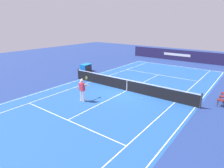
# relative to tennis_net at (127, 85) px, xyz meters

# --- Properties ---
(ground_plane) EXTENTS (60.00, 60.00, 0.00)m
(ground_plane) POSITION_rel_tennis_net_xyz_m (0.00, 0.00, -0.49)
(ground_plane) COLOR navy
(court_slab) EXTENTS (24.20, 11.40, 0.00)m
(court_slab) POSITION_rel_tennis_net_xyz_m (0.00, 0.00, -0.49)
(court_slab) COLOR #1E4C93
(court_slab) RESTS_ON ground_plane
(court_line_markings) EXTENTS (23.85, 11.05, 0.01)m
(court_line_markings) POSITION_rel_tennis_net_xyz_m (0.00, 0.00, -0.49)
(court_line_markings) COLOR white
(court_line_markings) RESTS_ON ground_plane
(tennis_net) EXTENTS (0.10, 11.70, 1.08)m
(tennis_net) POSITION_rel_tennis_net_xyz_m (0.00, 0.00, 0.00)
(tennis_net) COLOR #2D2D33
(tennis_net) RESTS_ON ground_plane
(stadium_barrier) EXTENTS (0.26, 17.00, 1.59)m
(stadium_barrier) POSITION_rel_tennis_net_xyz_m (-15.90, -0.00, 0.30)
(stadium_barrier) COLOR #231E47
(stadium_barrier) RESTS_ON ground_plane
(tennis_player_near) EXTENTS (1.07, 0.78, 1.70)m
(tennis_player_near) POSITION_rel_tennis_net_xyz_m (3.80, -1.35, 0.44)
(tennis_player_near) COLOR white
(tennis_player_near) RESTS_ON ground_plane
(tennis_ball) EXTENTS (0.07, 0.07, 0.07)m
(tennis_ball) POSITION_rel_tennis_net_xyz_m (0.78, 1.82, -0.46)
(tennis_ball) COLOR #CCE01E
(tennis_ball) RESTS_ON ground_plane
(spectator_chair_2) EXTENTS (0.44, 0.44, 0.88)m
(spectator_chair_2) POSITION_rel_tennis_net_xyz_m (-1.21, 6.89, 0.03)
(spectator_chair_2) COLOR #38383D
(spectator_chair_2) RESTS_ON ground_plane
(equipment_cart_tarped) EXTENTS (1.25, 0.84, 0.85)m
(equipment_cart_tarped) POSITION_rel_tennis_net_xyz_m (-2.73, -7.42, -0.05)
(equipment_cart_tarped) COLOR #2D2D33
(equipment_cart_tarped) RESTS_ON ground_plane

